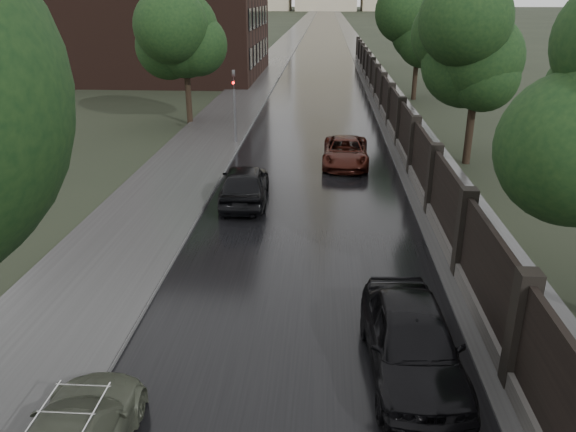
# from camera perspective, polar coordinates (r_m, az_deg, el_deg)

# --- Properties ---
(road) EXTENTS (8.00, 420.00, 0.02)m
(road) POSITION_cam_1_polar(r_m,az_deg,el_deg) (195.13, 3.77, 19.29)
(road) COLOR black
(road) RESTS_ON ground
(sidewalk_left) EXTENTS (4.00, 420.00, 0.16)m
(sidewalk_left) POSITION_cam_1_polar(r_m,az_deg,el_deg) (195.23, 1.91, 19.34)
(sidewalk_left) COLOR #2D2D2D
(sidewalk_left) RESTS_ON ground
(verge_right) EXTENTS (3.00, 420.00, 0.08)m
(verge_right) POSITION_cam_1_polar(r_m,az_deg,el_deg) (195.19, 5.48, 19.25)
(verge_right) COLOR #2D2D2D
(verge_right) RESTS_ON ground
(fence_right) EXTENTS (0.45, 75.72, 2.70)m
(fence_right) POSITION_cam_1_polar(r_m,az_deg,el_deg) (37.81, 10.02, 11.09)
(fence_right) COLOR #383533
(fence_right) RESTS_ON ground
(tree_left_far) EXTENTS (4.25, 4.25, 7.39)m
(tree_left_far) POSITION_cam_1_polar(r_m,az_deg,el_deg) (36.08, -10.45, 17.36)
(tree_left_far) COLOR black
(tree_left_far) RESTS_ON ground
(tree_right_b) EXTENTS (4.08, 4.08, 7.01)m
(tree_right_b) POSITION_cam_1_polar(r_m,az_deg,el_deg) (27.99, 18.76, 14.88)
(tree_right_b) COLOR black
(tree_right_b) RESTS_ON ground
(tree_right_c) EXTENTS (4.08, 4.08, 7.01)m
(tree_right_c) POSITION_cam_1_polar(r_m,az_deg,el_deg) (45.59, 13.13, 17.61)
(tree_right_c) COLOR black
(tree_right_c) RESTS_ON ground
(traffic_light) EXTENTS (0.16, 0.32, 4.00)m
(traffic_light) POSITION_cam_1_polar(r_m,az_deg,el_deg) (30.81, -5.47, 11.60)
(traffic_light) COLOR #59595E
(traffic_light) RESTS_ON ground
(hatchback_left) EXTENTS (2.07, 4.62, 1.54)m
(hatchback_left) POSITION_cam_1_polar(r_m,az_deg,el_deg) (22.12, -4.44, 3.30)
(hatchback_left) COLOR black
(hatchback_left) RESTS_ON ground
(car_right_near) EXTENTS (2.13, 4.82, 1.61)m
(car_right_near) POSITION_cam_1_polar(r_m,az_deg,el_deg) (12.54, 12.51, -12.30)
(car_right_near) COLOR black
(car_right_near) RESTS_ON ground
(car_right_far) EXTENTS (2.27, 4.69, 1.29)m
(car_right_far) POSITION_cam_1_polar(r_m,az_deg,el_deg) (27.29, 5.87, 6.51)
(car_right_far) COLOR black
(car_right_far) RESTS_ON ground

